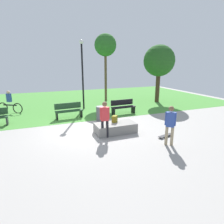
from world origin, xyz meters
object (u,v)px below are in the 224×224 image
Objects in this scene: skater_performing_trick at (170,123)px; skater_watching at (105,117)px; lamp_post at (82,69)px; backpack_on_ledge at (115,119)px; park_bench_center_lawn at (123,106)px; concrete_ledge at (115,128)px; cyclist_on_bicycle at (10,104)px; trash_bin at (101,114)px; tree_young_birch at (105,46)px; skateboard_by_ledge at (166,136)px; tree_broad_elm at (159,61)px; park_bench_far_right at (69,110)px.

skater_performing_trick is 2.76m from skater_watching.
lamp_post reaches higher than skater_performing_trick.
backpack_on_ledge is 0.20× the size of park_bench_center_lawn.
lamp_post reaches higher than concrete_ledge.
lamp_post is 5.36m from cyclist_on_bicycle.
concrete_ledge is 2.19× the size of trash_bin.
skater_performing_trick is 1.00× the size of park_bench_center_lawn.
concrete_ledge is 0.35× the size of tree_young_birch.
tree_broad_elm is at bearing 58.54° from skateboard_by_ledge.
backpack_on_ledge is at bearing -61.45° from park_bench_far_right.
concrete_ledge is at bearing 32.20° from skater_watching.
skater_watching is 1.01× the size of park_bench_far_right.
park_bench_center_lawn is at bearing 91.14° from skateboard_by_ledge.
park_bench_center_lawn is at bearing -95.49° from tree_young_birch.
park_bench_far_right reaches higher than backpack_on_ledge.
backpack_on_ledge is 0.07× the size of lamp_post.
tree_broad_elm is at bearing 30.31° from trash_bin.
park_bench_far_right is at bearing 127.18° from skateboard_by_ledge.
skater_watching reaches higher than skateboard_by_ledge.
tree_young_birch is at bearing 70.09° from skater_watching.
trash_bin reaches higher than backpack_on_ledge.
backpack_on_ledge is 0.20× the size of cyclist_on_bicycle.
lamp_post is 5.40× the size of trash_bin.
cyclist_on_bicycle is (-3.44, 2.66, 0.15)m from park_bench_far_right.
backpack_on_ledge is 8.63m from tree_broad_elm.
backpack_on_ledge is 1.00m from skater_watching.
skater_performing_trick is 7.94m from lamp_post.
skater_watching is 2.50m from trash_bin.
tree_broad_elm is (3.92, -2.06, -1.22)m from tree_young_birch.
concrete_ledge is 1.23× the size of cyclist_on_bicycle.
tree_young_birch is at bearing 152.24° from tree_broad_elm.
tree_young_birch is at bearing 67.77° from trash_bin.
lamp_post is at bearing 103.17° from skater_performing_trick.
lamp_post is (-2.18, 6.74, 2.79)m from skateboard_by_ledge.
cyclist_on_bicycle is (-11.28, 0.40, -2.74)m from tree_broad_elm.
backpack_on_ledge is 2.49m from skateboard_by_ledge.
concrete_ledge is 6.04× the size of backpack_on_ledge.
cyclist_on_bicycle is (-7.02, 7.37, 0.57)m from skateboard_by_ledge.
skater_watching reaches higher than trash_bin.
cyclist_on_bicycle reaches higher than park_bench_center_lawn.
concrete_ledge is at bearing -106.35° from tree_young_birch.
trash_bin is (-0.13, 1.76, -0.18)m from backpack_on_ledge.
skater_performing_trick is 0.35× the size of tree_broad_elm.
park_bench_far_right reaches higher than trash_bin.
trash_bin is at bearing -112.23° from tree_young_birch.
park_bench_far_right is 1.04× the size of cyclist_on_bicycle.
trash_bin is (-1.90, -1.13, -0.04)m from park_bench_center_lawn.
skater_watching is 1.01× the size of park_bench_center_lawn.
concrete_ledge is 1.19× the size of park_bench_center_lawn.
tree_broad_elm is at bearing 58.81° from skater_performing_trick.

